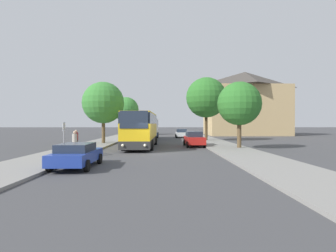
% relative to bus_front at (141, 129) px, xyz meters
% --- Properties ---
extents(ground_plane, '(300.00, 300.00, 0.00)m').
position_rel_bus_front_xyz_m(ground_plane, '(1.50, -5.13, -1.87)').
color(ground_plane, '#424244').
rests_on(ground_plane, ground).
extents(sidewalk_left, '(4.00, 120.00, 0.15)m').
position_rel_bus_front_xyz_m(sidewalk_left, '(-5.50, -5.13, -1.79)').
color(sidewalk_left, gray).
rests_on(sidewalk_left, ground_plane).
extents(sidewalk_right, '(4.00, 120.00, 0.15)m').
position_rel_bus_front_xyz_m(sidewalk_right, '(8.50, -5.13, -1.79)').
color(sidewalk_right, gray).
rests_on(sidewalk_right, ground_plane).
extents(building_right_background, '(15.98, 10.91, 13.41)m').
position_rel_bus_front_xyz_m(building_right_background, '(19.57, 28.42, 4.83)').
color(building_right_background, tan).
rests_on(building_right_background, ground_plane).
extents(bus_front, '(3.07, 11.27, 3.51)m').
position_rel_bus_front_xyz_m(bus_front, '(0.00, 0.00, 0.00)').
color(bus_front, '#2D2D2D').
rests_on(bus_front, ground_plane).
extents(bus_middle, '(3.10, 11.34, 3.25)m').
position_rel_bus_front_xyz_m(bus_middle, '(-0.10, 13.45, -0.13)').
color(bus_middle, '#2D519E').
rests_on(bus_middle, ground_plane).
extents(parked_car_left_curb, '(2.09, 4.41, 1.35)m').
position_rel_bus_front_xyz_m(parked_car_left_curb, '(-2.52, -12.33, -1.15)').
color(parked_car_left_curb, '#233D9E').
rests_on(parked_car_left_curb, ground_plane).
extents(parked_car_right_near, '(2.07, 4.33, 1.61)m').
position_rel_bus_front_xyz_m(parked_car_right_near, '(5.54, 0.88, -1.04)').
color(parked_car_right_near, red).
rests_on(parked_car_right_near, ground_plane).
extents(parked_car_right_far, '(2.11, 4.13, 1.49)m').
position_rel_bus_front_xyz_m(parked_car_right_far, '(5.41, 18.41, -1.10)').
color(parked_car_right_far, silver).
rests_on(parked_car_right_far, ground_plane).
extents(bus_stop_sign, '(0.08, 0.45, 2.41)m').
position_rel_bus_front_xyz_m(bus_stop_sign, '(-4.82, -8.11, -0.22)').
color(bus_stop_sign, gray).
rests_on(bus_stop_sign, sidewalk_left).
extents(pedestrian_waiting_near, '(0.36, 0.36, 1.72)m').
position_rel_bus_front_xyz_m(pedestrian_waiting_near, '(-5.44, -3.64, -0.85)').
color(pedestrian_waiting_near, '#23232D').
rests_on(pedestrian_waiting_near, sidewalk_left).
extents(pedestrian_waiting_far, '(0.36, 0.36, 1.73)m').
position_rel_bus_front_xyz_m(pedestrian_waiting_far, '(-4.54, -6.69, -0.85)').
color(pedestrian_waiting_far, '#23232D').
rests_on(pedestrian_waiting_far, sidewalk_left).
extents(tree_left_near, '(4.91, 4.91, 7.22)m').
position_rel_bus_front_xyz_m(tree_left_near, '(-4.84, 4.23, 3.03)').
color(tree_left_near, brown).
rests_on(tree_left_near, sidewalk_left).
extents(tree_left_far, '(5.33, 5.33, 7.94)m').
position_rel_bus_front_xyz_m(tree_left_far, '(-5.69, 29.12, 3.55)').
color(tree_left_far, brown).
rests_on(tree_left_far, sidewalk_left).
extents(tree_right_near, '(5.61, 5.61, 8.73)m').
position_rel_bus_front_xyz_m(tree_right_near, '(8.25, 9.57, 4.19)').
color(tree_right_near, '#513D23').
rests_on(tree_right_near, sidewalk_right).
extents(tree_right_mid, '(4.16, 4.16, 6.28)m').
position_rel_bus_front_xyz_m(tree_right_mid, '(9.52, -2.03, 2.47)').
color(tree_right_mid, brown).
rests_on(tree_right_mid, sidewalk_right).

